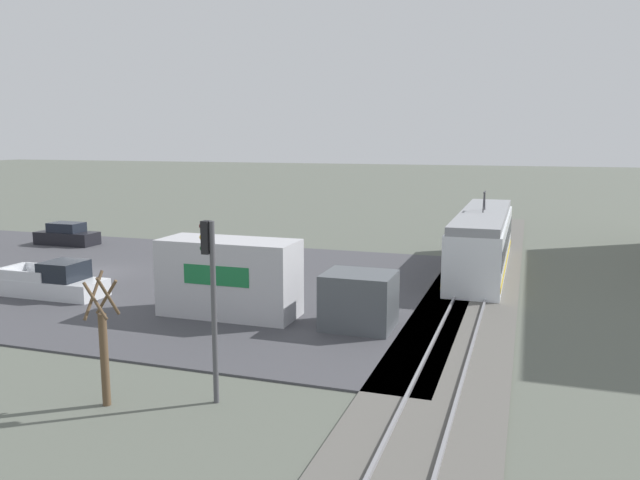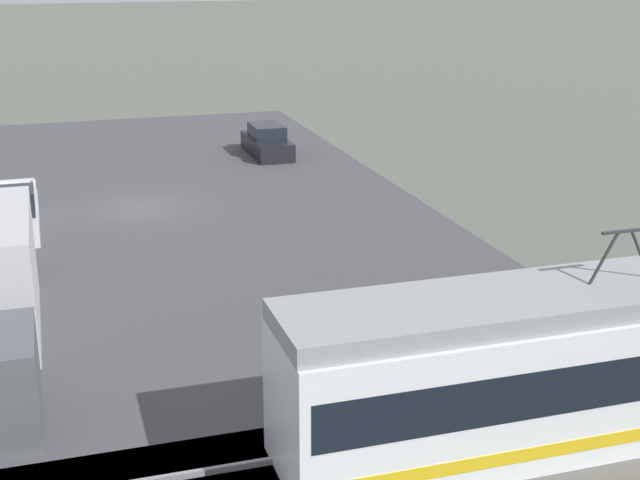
# 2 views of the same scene
# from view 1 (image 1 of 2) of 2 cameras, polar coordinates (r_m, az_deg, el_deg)

# --- Properties ---
(ground_plane) EXTENTS (320.00, 320.00, 0.00)m
(ground_plane) POSITION_cam_1_polar(r_m,az_deg,el_deg) (38.25, -20.01, -2.96)
(ground_plane) COLOR #565B51
(road_surface) EXTENTS (23.24, 42.32, 0.08)m
(road_surface) POSITION_cam_1_polar(r_m,az_deg,el_deg) (38.24, -20.02, -2.90)
(road_surface) COLOR #424247
(road_surface) RESTS_ON ground
(rail_bed) EXTENTS (66.31, 4.40, 0.22)m
(rail_bed) POSITION_cam_1_polar(r_m,az_deg,el_deg) (30.22, 13.43, -5.71)
(rail_bed) COLOR #5B5954
(rail_bed) RESTS_ON ground
(light_rail_tram) EXTENTS (15.01, 2.81, 4.62)m
(light_rail_tram) POSITION_cam_1_polar(r_m,az_deg,el_deg) (37.62, 14.64, -0.14)
(light_rail_tram) COLOR white
(light_rail_tram) RESTS_ON ground
(box_truck) EXTENTS (2.44, 10.27, 3.34)m
(box_truck) POSITION_cam_1_polar(r_m,az_deg,el_deg) (26.86, -5.58, -3.91)
(box_truck) COLOR #4C5156
(box_truck) RESTS_ON ground
(pickup_truck) EXTENTS (2.02, 5.30, 1.76)m
(pickup_truck) POSITION_cam_1_polar(r_m,az_deg,el_deg) (33.31, -23.10, -3.59)
(pickup_truck) COLOR silver
(pickup_truck) RESTS_ON ground
(sedan_car_0) EXTENTS (1.81, 4.56, 1.61)m
(sedan_car_0) POSITION_cam_1_polar(r_m,az_deg,el_deg) (49.05, -22.13, 0.39)
(sedan_car_0) COLOR black
(sedan_car_0) RESTS_ON ground
(traffic_light_pole) EXTENTS (0.28, 0.47, 5.41)m
(traffic_light_pole) POSITION_cam_1_polar(r_m,az_deg,el_deg) (18.23, -9.93, -4.26)
(traffic_light_pole) COLOR #47474C
(traffic_light_pole) RESTS_ON ground
(street_tree) EXTENTS (0.95, 0.79, 3.94)m
(street_tree) POSITION_cam_1_polar(r_m,az_deg,el_deg) (19.27, -19.17, -9.17)
(street_tree) COLOR brown
(street_tree) RESTS_ON ground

